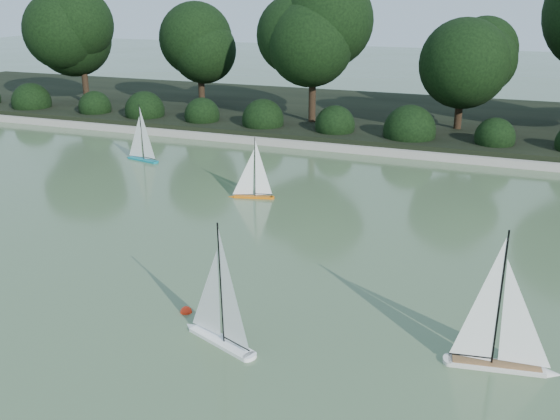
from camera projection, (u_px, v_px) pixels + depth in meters
name	position (u px, v px, depth m)	size (l,w,h in m)	color
ground	(265.00, 336.00, 7.37)	(80.00, 80.00, 0.00)	#415231
pond_coping	(404.00, 153.00, 15.27)	(40.00, 0.35, 0.18)	gray
far_bank	(428.00, 120.00, 18.77)	(40.00, 8.00, 0.30)	black
tree_line	(475.00, 40.00, 16.15)	(26.31, 3.93, 4.39)	black
shrub_hedge	(411.00, 131.00, 15.94)	(29.10, 1.10, 1.10)	black
sailboat_white_a	(216.00, 321.00, 7.19)	(1.14, 0.60, 1.61)	white
sailboat_white_b	(508.00, 347.00, 6.64)	(1.25, 0.38, 1.70)	silver
sailboat_orange	(250.00, 188.00, 12.21)	(0.93, 0.37, 1.28)	#D0610A
sailboat_teal	(140.00, 151.00, 14.91)	(1.06, 0.40, 1.45)	#087281
race_buoy	(186.00, 312.00, 7.91)	(0.15, 0.15, 0.15)	#FF280D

